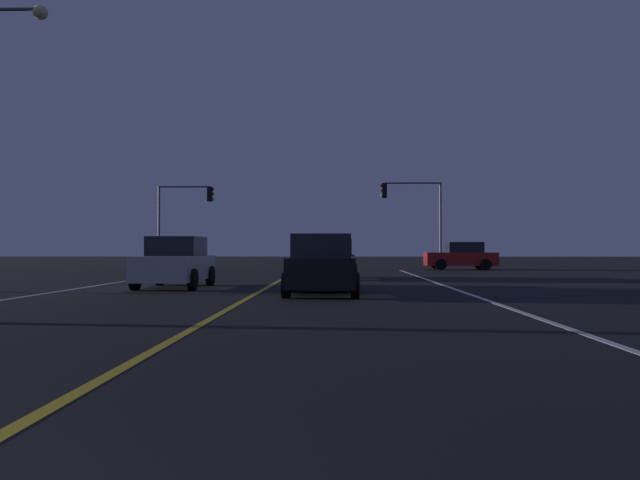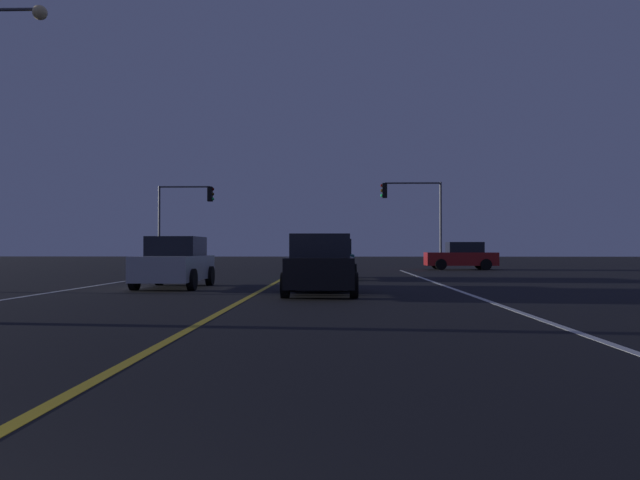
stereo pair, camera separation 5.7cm
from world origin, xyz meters
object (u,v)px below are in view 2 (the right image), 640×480
object	(u,v)px
car_ahead_far	(332,260)
traffic_light_near_right	(411,204)
car_crossing_side	(462,256)
car_oncoming	(175,263)
traffic_light_near_left	(186,207)
street_lamp_right_near	(632,67)
car_lead_same_lane	(321,266)

from	to	relation	value
car_ahead_far	traffic_light_near_right	xyz separation A→B (m)	(4.68, 11.09, 3.17)
car_crossing_side	car_oncoming	world-z (taller)	same
traffic_light_near_left	street_lamp_right_near	size ratio (longest dim) A/B	0.70
traffic_light_near_right	traffic_light_near_left	bearing A→B (deg)	0.00
car_ahead_far	car_crossing_side	size ratio (longest dim) A/B	1.00
traffic_light_near_left	street_lamp_right_near	distance (m)	30.04
car_crossing_side	car_ahead_far	bearing A→B (deg)	56.57
car_ahead_far	car_crossing_side	world-z (taller)	same
car_oncoming	street_lamp_right_near	world-z (taller)	street_lamp_right_near
car_ahead_far	car_oncoming	xyz separation A→B (m)	(-5.17, -6.18, 0.00)
traffic_light_near_left	car_ahead_far	bearing A→B (deg)	-50.81
traffic_light_near_right	car_ahead_far	bearing A→B (deg)	67.12
car_crossing_side	car_oncoming	distance (m)	22.30
car_ahead_far	car_lead_same_lane	xyz separation A→B (m)	(-0.23, -9.20, 0.00)
car_oncoming	traffic_light_near_right	bearing A→B (deg)	150.31
car_oncoming	traffic_light_near_right	world-z (taller)	traffic_light_near_right
car_ahead_far	car_lead_same_lane	world-z (taller)	same
traffic_light_near_right	traffic_light_near_left	distance (m)	13.72
traffic_light_near_left	car_lead_same_lane	bearing A→B (deg)	-66.52
car_crossing_side	traffic_light_near_right	size ratio (longest dim) A/B	0.81
car_lead_same_lane	car_oncoming	xyz separation A→B (m)	(-4.94, 3.02, 0.00)
car_crossing_side	street_lamp_right_near	distance (m)	27.30
car_lead_same_lane	traffic_light_near_right	bearing A→B (deg)	-13.59
car_oncoming	traffic_light_near_left	world-z (taller)	traffic_light_near_left
car_ahead_far	car_crossing_side	bearing A→B (deg)	-33.43
car_ahead_far	traffic_light_near_right	world-z (taller)	traffic_light_near_right
traffic_light_near_right	street_lamp_right_near	size ratio (longest dim) A/B	0.73
car_ahead_far	car_oncoming	distance (m)	8.06
car_crossing_side	car_oncoming	bearing A→B (deg)	54.24
car_ahead_far	car_crossing_side	xyz separation A→B (m)	(7.86, 11.91, 0.00)
car_crossing_side	car_lead_same_lane	bearing A→B (deg)	69.04
traffic_light_near_right	car_crossing_side	bearing A→B (deg)	-165.57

